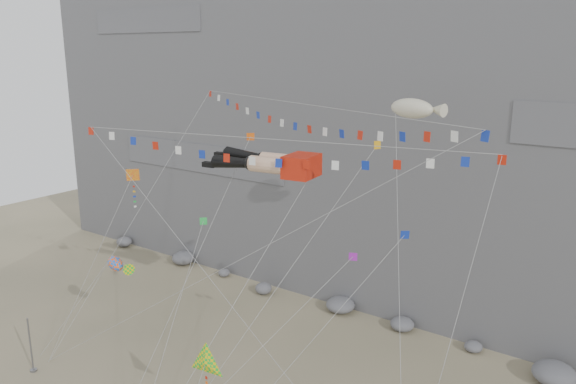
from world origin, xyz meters
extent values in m
cube|color=slate|center=(0.00, 32.00, 25.00)|extent=(80.00, 28.00, 50.00)
cylinder|color=slate|center=(-13.47, -4.54, 2.13)|extent=(0.12, 0.12, 4.25)
cube|color=red|center=(3.47, 5.46, 15.74)|extent=(2.07, 2.65, 1.44)
cylinder|color=tan|center=(1.47, 4.47, 15.74)|extent=(2.56, 1.37, 1.06)
sphere|color=black|center=(0.26, 4.31, 15.74)|extent=(0.98, 0.98, 0.98)
cone|color=black|center=(-1.17, 4.13, 15.66)|extent=(3.01, 1.26, 0.99)
cube|color=black|center=(-3.09, 3.87, 15.33)|extent=(0.99, 0.54, 0.35)
cylinder|color=tan|center=(1.29, 5.90, 15.74)|extent=(2.56, 1.37, 1.06)
sphere|color=black|center=(0.08, 5.74, 15.74)|extent=(0.98, 0.98, 0.98)
cone|color=black|center=(-1.35, 5.56, 15.88)|extent=(3.02, 1.26, 1.07)
cube|color=black|center=(-3.28, 5.30, 15.77)|extent=(0.99, 0.54, 0.35)
cylinder|color=gray|center=(2.54, -1.69, 7.90)|extent=(0.03, 0.03, 21.30)
cylinder|color=gray|center=(-6.35, 2.99, 9.67)|extent=(0.03, 0.03, 27.15)
cube|color=slate|center=(-13.80, -3.02, 0.05)|extent=(0.16, 0.16, 0.10)
cylinder|color=gray|center=(8.07, 1.11, 8.81)|extent=(0.03, 0.03, 22.08)
cylinder|color=gray|center=(-11.98, -0.04, 6.93)|extent=(0.03, 0.03, 15.54)
cube|color=slate|center=(-13.65, -3.24, 0.05)|extent=(0.16, 0.16, 0.10)
cylinder|color=gray|center=(-12.54, -1.13, 3.77)|extent=(0.03, 0.03, 9.74)
cube|color=slate|center=(-14.99, -3.08, 0.05)|extent=(0.16, 0.16, 0.10)
cylinder|color=gray|center=(11.25, 5.08, 9.61)|extent=(0.03, 0.03, 23.85)
cylinder|color=gray|center=(-2.11, 0.49, 8.52)|extent=(0.03, 0.03, 21.22)
cylinder|color=gray|center=(4.12, -0.71, 5.31)|extent=(0.03, 0.03, 17.17)
cylinder|color=gray|center=(-1.60, -1.72, 5.73)|extent=(0.03, 0.03, 15.48)
cylinder|color=gray|center=(4.47, 0.59, 8.61)|extent=(0.03, 0.03, 23.26)
cylinder|color=gray|center=(7.70, -1.03, 6.74)|extent=(0.03, 0.03, 17.58)
camera|label=1|loc=(23.10, -23.65, 22.87)|focal=35.00mm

